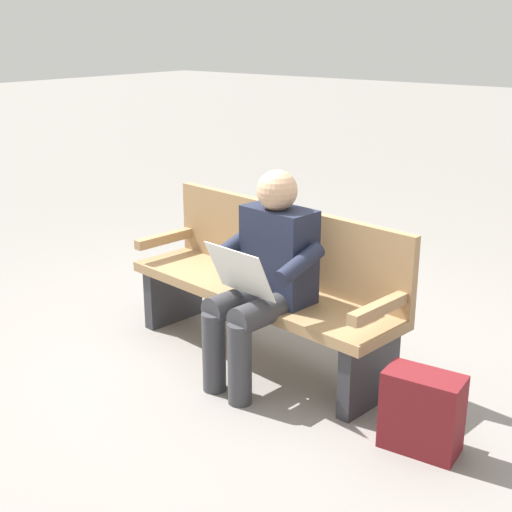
# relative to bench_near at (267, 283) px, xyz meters

# --- Properties ---
(ground_plane) EXTENTS (40.00, 40.00, 0.00)m
(ground_plane) POSITION_rel_bench_near_xyz_m (0.01, 0.07, -0.46)
(ground_plane) COLOR gray
(bench_near) EXTENTS (1.84, 0.67, 0.90)m
(bench_near) POSITION_rel_bench_near_xyz_m (0.00, 0.00, 0.00)
(bench_near) COLOR #9E7A51
(bench_near) RESTS_ON ground
(person_seated) EXTENTS (0.60, 0.60, 1.18)m
(person_seated) POSITION_rel_bench_near_xyz_m (-0.18, 0.25, 0.17)
(person_seated) COLOR #1E2338
(person_seated) RESTS_ON ground
(backpack) EXTENTS (0.38, 0.27, 0.39)m
(backpack) POSITION_rel_bench_near_xyz_m (-1.18, 0.34, -0.27)
(backpack) COLOR maroon
(backpack) RESTS_ON ground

